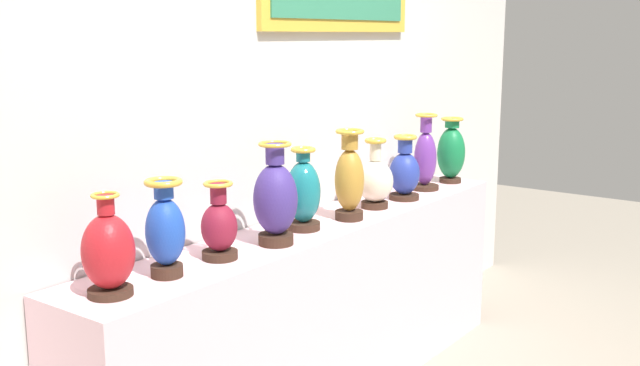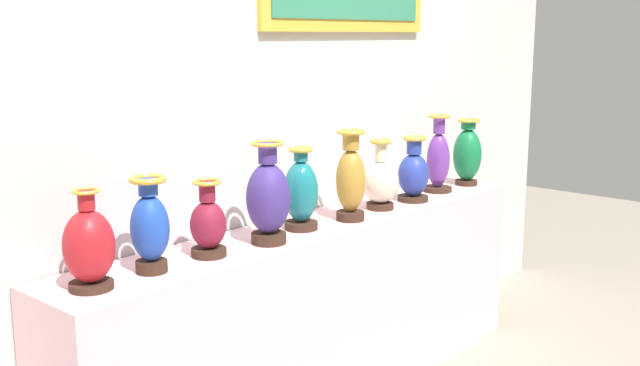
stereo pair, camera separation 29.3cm
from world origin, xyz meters
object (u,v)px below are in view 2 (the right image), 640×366
Objects in this scene: vase_ochre at (351,179)px; vase_cobalt at (413,174)px; vase_ivory at (380,181)px; vase_violet at (438,159)px; vase_teal at (301,193)px; vase_sapphire at (150,227)px; vase_emerald at (467,154)px; vase_indigo at (268,198)px; vase_burgundy at (208,224)px; vase_crimson at (89,247)px.

vase_cobalt is at bearing 1.63° from vase_ochre.
vase_violet is (0.55, 0.02, 0.04)m from vase_ivory.
vase_teal is at bearing 179.59° from vase_violet.
vase_emerald is (2.19, -0.02, 0.01)m from vase_sapphire.
vase_violet is (1.36, 0.05, -0.01)m from vase_indigo.
vase_ochre is 0.28m from vase_ivory.
vase_ochre is (0.82, -0.05, 0.07)m from vase_burgundy.
vase_indigo is 1.63m from vase_emerald.
vase_teal is (1.06, 0.01, 0.02)m from vase_crimson.
vase_burgundy is (0.27, -0.00, -0.04)m from vase_sapphire.
vase_violet is (0.83, 0.05, -0.02)m from vase_ochre.
vase_teal is 1.08× the size of vase_cobalt.
vase_ivory is (1.37, -0.02, -0.03)m from vase_sapphire.
vase_violet is at bearing 3.59° from vase_ochre.
vase_burgundy is at bearing 171.38° from vase_indigo.
vase_ochre reaches higher than vase_emerald.
vase_cobalt is at bearing 0.54° from vase_indigo.
vase_ochre is at bearing -0.56° from vase_indigo.
vase_teal is 0.28m from vase_ochre.
vase_indigo reaches higher than vase_crimson.
vase_cobalt reaches higher than vase_burgundy.
vase_sapphire is 0.56m from vase_indigo.
vase_ochre is 1.10m from vase_emerald.
vase_crimson is 2.44m from vase_emerald.
vase_ochre is (0.27, -0.06, 0.03)m from vase_teal.
vase_indigo is 1.00× the size of vase_violet.
vase_emerald is (1.63, 0.02, -0.01)m from vase_indigo.
vase_violet reaches higher than vase_burgundy.
vase_teal is 1.10m from vase_violet.
vase_indigo is 1.25× the size of vase_cobalt.
vase_indigo is at bearing -179.19° from vase_emerald.
vase_indigo is 0.53m from vase_ochre.
vase_cobalt is (0.81, -0.04, -0.02)m from vase_teal.
vase_emerald is at bearing -0.61° from vase_burgundy.
vase_ochre reaches higher than vase_teal.
vase_teal is 1.05× the size of vase_ivory.
vase_crimson is 1.14× the size of vase_burgundy.
vase_sapphire is 0.84× the size of vase_indigo.
vase_ivory is at bearing -2.70° from vase_teal.
vase_violet is at bearing 175.05° from vase_emerald.
vase_indigo is at bearing -177.98° from vase_ivory.
vase_crimson is 1.62m from vase_ivory.
vase_ivory is at bearing 179.63° from vase_emerald.
vase_teal is 0.97× the size of vase_emerald.
vase_sapphire reaches higher than vase_crimson.
vase_sapphire is at bearing 179.42° from vase_emerald.
vase_indigo reaches higher than vase_burgundy.
vase_emerald is at bearing 1.48° from vase_ochre.
vase_sapphire is 1.37m from vase_ivory.
vase_burgundy is 0.82× the size of vase_teal.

